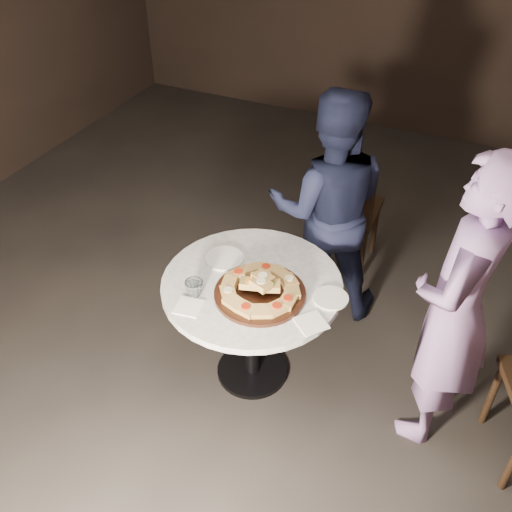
% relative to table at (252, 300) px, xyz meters
% --- Properties ---
extents(floor, '(7.00, 7.00, 0.00)m').
position_rel_table_xyz_m(floor, '(0.12, -0.04, -0.56)').
color(floor, black).
rests_on(floor, ground).
extents(table, '(1.19, 1.19, 0.69)m').
position_rel_table_xyz_m(table, '(0.00, 0.00, 0.00)').
color(table, black).
rests_on(table, ground).
extents(serving_board, '(0.53, 0.53, 0.02)m').
position_rel_table_xyz_m(serving_board, '(0.08, -0.07, 0.14)').
color(serving_board, black).
rests_on(serving_board, table).
extents(focaccia_pile, '(0.40, 0.40, 0.11)m').
position_rel_table_xyz_m(focaccia_pile, '(0.08, -0.07, 0.18)').
color(focaccia_pile, '#B88D47').
rests_on(focaccia_pile, serving_board).
extents(plate_left, '(0.25, 0.25, 0.01)m').
position_rel_table_xyz_m(plate_left, '(-0.21, 0.10, 0.13)').
color(plate_left, white).
rests_on(plate_left, table).
extents(plate_right, '(0.23, 0.23, 0.01)m').
position_rel_table_xyz_m(plate_right, '(0.40, 0.05, 0.13)').
color(plate_right, white).
rests_on(plate_right, table).
extents(water_glass, '(0.10, 0.10, 0.08)m').
position_rel_table_xyz_m(water_glass, '(-0.21, -0.21, 0.17)').
color(water_glass, silver).
rests_on(water_glass, table).
extents(napkin_near, '(0.14, 0.14, 0.01)m').
position_rel_table_xyz_m(napkin_near, '(-0.20, -0.29, 0.13)').
color(napkin_near, white).
rests_on(napkin_near, table).
extents(napkin_far, '(0.18, 0.18, 0.01)m').
position_rel_table_xyz_m(napkin_far, '(0.37, -0.15, 0.13)').
color(napkin_far, white).
rests_on(napkin_far, table).
extents(chair_far, '(0.41, 0.43, 0.86)m').
position_rel_table_xyz_m(chair_far, '(0.15, 1.13, -0.06)').
color(chair_far, black).
rests_on(chair_far, ground).
extents(diner_navy, '(0.85, 0.75, 1.46)m').
position_rel_table_xyz_m(diner_navy, '(0.15, 0.73, 0.17)').
color(diner_navy, black).
rests_on(diner_navy, ground).
extents(diner_teal, '(0.46, 0.63, 1.59)m').
position_rel_table_xyz_m(diner_teal, '(0.96, 0.10, 0.23)').
color(diner_teal, '#80669F').
rests_on(diner_teal, ground).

